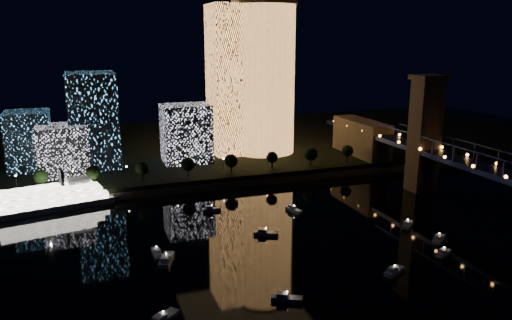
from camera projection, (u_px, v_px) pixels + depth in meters
The scene contains 11 objects.
ground at pixel (347, 257), 152.19m from camera, with size 520.00×520.00×0.00m, color black.
far_bank at pixel (212, 145), 297.87m from camera, with size 420.00×160.00×5.00m, color black.
seawall at pixel (256, 181), 226.80m from camera, with size 420.00×6.00×3.00m, color #6B5E4C.
tower_cylindrical at pixel (264, 78), 260.50m from camera, with size 34.00×34.00×78.16m.
tower_rectangular at pixel (233, 80), 260.17m from camera, with size 24.06×24.06×76.56m, color #FFA451.
midrise_blocks at pixel (97, 131), 235.29m from camera, with size 93.08×36.76×44.27m.
truss_bridge at pixel (508, 182), 172.87m from camera, with size 13.00×266.00×50.00m.
riverboat at pixel (40, 201), 191.47m from camera, with size 54.04×21.49×15.97m.
motorboats at pixel (286, 249), 155.61m from camera, with size 101.47×76.24×2.78m.
esplanade_trees at pixel (185, 165), 219.96m from camera, with size 166.09×6.69×8.84m.
street_lamps at pixel (177, 165), 224.88m from camera, with size 132.70×0.70×5.65m.
Camera 1 is at (-73.29, -123.13, 65.37)m, focal length 35.00 mm.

